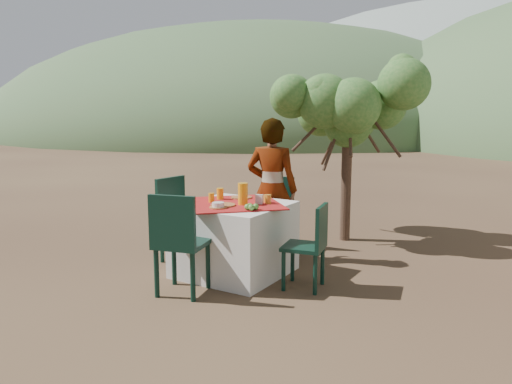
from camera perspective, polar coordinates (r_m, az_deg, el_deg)
ground at (r=5.38m, az=2.62°, el=-9.27°), size 160.00×160.00×0.00m
table at (r=5.28m, az=-2.47°, el=-5.33°), size 1.30×1.30×0.76m
chair_far at (r=6.17m, az=2.12°, el=-2.03°), size 0.46×0.46×0.91m
chair_near at (r=4.66m, az=-8.87°, el=-5.39°), size 0.54×0.54×0.97m
chair_left at (r=5.78m, az=-8.85°, el=-2.60°), size 0.47×0.47×0.96m
chair_right at (r=4.84m, az=6.30°, el=-5.76°), size 0.45×0.45×0.83m
person at (r=5.73m, az=1.83°, el=0.29°), size 0.67×0.51×1.64m
shrub_tree at (r=6.66m, az=11.19°, el=8.44°), size 1.76×1.73×2.07m
hill_near_left at (r=40.12m, az=0.55°, el=6.76°), size 40.00×40.00×16.00m
hill_far_center at (r=56.88m, az=24.86°, el=6.64°), size 60.00×60.00×24.00m
plate_far at (r=5.49m, az=-1.68°, el=-0.62°), size 0.23×0.23×0.01m
plate_near at (r=5.05m, az=-3.80°, el=-1.49°), size 0.25×0.25×0.01m
glass_far at (r=5.41m, az=-4.12°, el=-0.19°), size 0.08×0.08×0.12m
glass_near at (r=5.24m, az=-5.12°, el=-0.65°), size 0.06×0.06×0.10m
juice_pitcher at (r=5.08m, az=-1.51°, el=-0.21°), size 0.10×0.10×0.22m
bowl_plate at (r=4.93m, az=-4.34°, el=-1.77°), size 0.18×0.18×0.01m
white_bowl at (r=4.93m, az=-4.35°, el=-1.44°), size 0.12×0.12×0.04m
jar_left at (r=5.14m, az=1.42°, el=-0.82°), size 0.06×0.06×0.09m
jar_right at (r=5.21m, az=1.18°, el=-0.76°), size 0.05×0.05×0.08m
napkin_holder at (r=5.13m, az=0.38°, el=-0.82°), size 0.08×0.05×0.10m
fruit_cluster at (r=4.82m, az=-0.57°, el=-1.70°), size 0.12×0.11×0.06m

